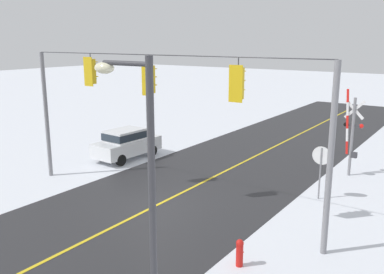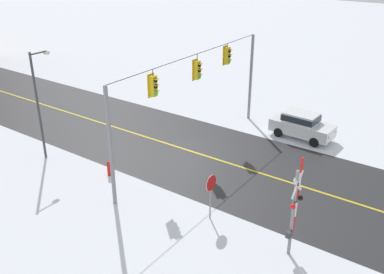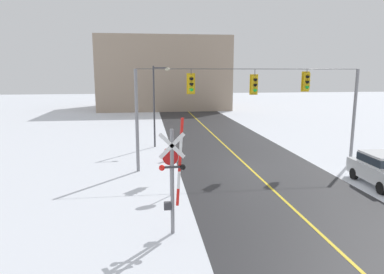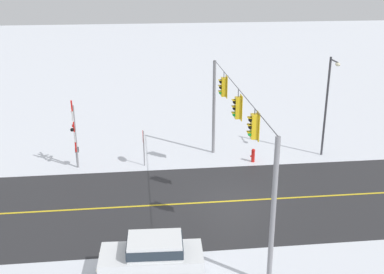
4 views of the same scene
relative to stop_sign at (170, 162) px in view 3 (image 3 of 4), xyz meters
name	(u,v)px [view 3 (image 3 of 4)]	position (x,y,z in m)	size (l,w,h in m)	color
ground_plane	(248,167)	(5.32, 4.64, -1.71)	(160.00, 160.00, 0.00)	silver
road_asphalt	(227,147)	(5.32, 10.64, -1.71)	(9.00, 80.00, 0.01)	#28282B
lane_centre_line	(227,147)	(5.32, 10.64, -1.70)	(0.14, 72.00, 0.01)	gold
signal_span	(251,101)	(5.33, 4.63, 2.55)	(14.20, 0.47, 6.22)	gray
stop_sign	(170,162)	(0.00, 0.00, 0.00)	(0.80, 0.09, 2.35)	gray
railroad_crossing	(173,176)	(-0.18, -4.11, 0.54)	(0.98, 0.31, 4.40)	gray
parked_car_white	(382,168)	(11.29, 0.13, -0.76)	(1.97, 4.26, 1.74)	white
streetlamp_near	(157,99)	(-0.27, 11.69, 2.20)	(1.39, 0.28, 6.50)	#38383D
fire_hydrant	(166,154)	(0.18, 6.90, -1.25)	(0.24, 0.31, 0.88)	red
building_distant	(163,74)	(1.84, 43.82, 4.06)	(20.86, 13.74, 11.55)	gray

